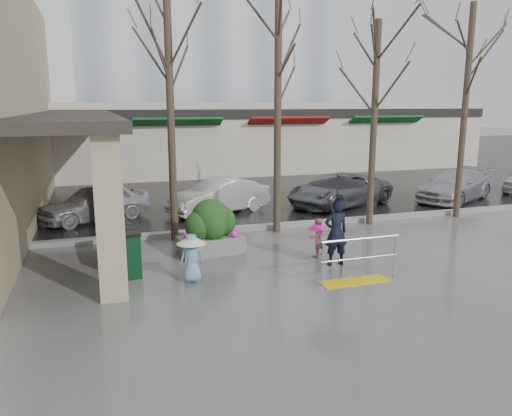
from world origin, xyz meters
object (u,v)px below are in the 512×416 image
child_blue (192,253)px  news_boxes (125,247)px  child_pink (317,235)px  car_c (340,190)px  handrail (358,266)px  tree_mideast (376,74)px  tree_west (169,61)px  car_a (95,203)px  planter (211,228)px  tree_east (469,59)px  car_b (219,196)px  woman (337,208)px  car_d (455,185)px  tree_midwest (278,59)px

child_blue → news_boxes: child_blue is taller
child_pink → car_c: car_c is taller
handrail → tree_mideast: bearing=56.8°
tree_west → news_boxes: tree_west is taller
tree_mideast → car_a: bearing=159.1°
child_blue → planter: (0.90, 2.00, 0.04)m
tree_east → car_b: bearing=158.1°
woman → child_pink: (-0.14, 0.79, -0.87)m
tree_east → car_c: size_ratio=1.59×
tree_mideast → car_d: 7.41m
tree_midwest → woman: size_ratio=3.09×
child_blue → car_a: 7.24m
tree_midwest → child_pink: (0.10, -2.75, -4.66)m
handrail → tree_west: bearing=125.0°
car_b → car_d: (9.88, -0.60, 0.00)m
child_blue → car_b: (2.31, 6.81, -0.04)m
car_a → car_c: 9.13m
handrail → news_boxes: (-4.91, 2.60, 0.16)m
tree_midwest → news_boxes: (-4.74, -2.20, -4.70)m
tree_west → child_blue: (-0.18, -3.64, -4.41)m
car_b → child_blue: bearing=-40.2°
child_pink → car_d: car_d is taller
planter → car_c: size_ratio=0.40×
tree_west → car_c: bearing=23.4°
woman → car_d: (8.57, 6.11, -0.82)m
tree_west → car_d: bearing=12.0°
tree_east → planter: size_ratio=4.00×
woman → child_blue: bearing=2.9°
handrail → tree_midwest: tree_midwest is taller
car_c → tree_mideast: bearing=-29.9°
tree_mideast → child_blue: bearing=-151.4°
child_blue → car_b: car_b is taller
car_c → car_d: (5.08, -0.44, 0.00)m
handrail → tree_east: size_ratio=0.26×
tree_west → car_c: size_ratio=1.50×
tree_midwest → car_c: (3.74, 3.00, -4.60)m
tree_east → car_d: size_ratio=1.66×
car_b → car_a: bearing=-113.4°
tree_east → car_a: (-12.19, 3.31, -4.75)m
child_pink → car_d: (8.71, 5.32, 0.05)m
planter → car_d: bearing=20.4°
tree_mideast → car_a: size_ratio=1.76×
tree_west → woman: tree_west is taller
tree_east → car_c: tree_east is taller
child_pink → car_b: (-1.17, 5.92, 0.05)m
woman → car_d: woman is taller
tree_east → news_boxes: size_ratio=3.68×
tree_midwest → woman: bearing=-86.2°
tree_west → tree_mideast: 6.50m
news_boxes → car_b: (3.67, 5.36, 0.09)m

